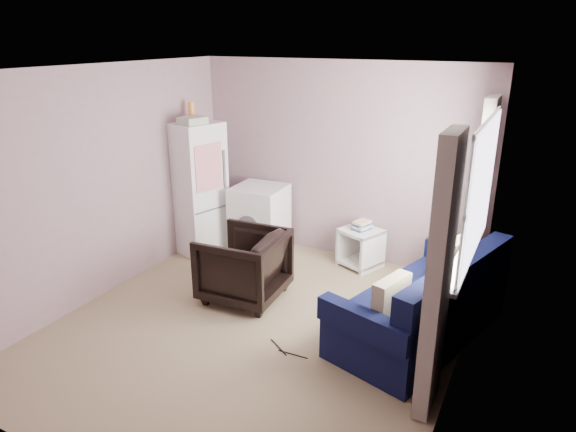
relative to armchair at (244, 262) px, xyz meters
name	(u,v)px	position (x,y,z in m)	size (l,w,h in m)	color
room	(256,209)	(0.45, -0.46, 0.83)	(3.84, 4.24, 2.54)	#958061
armchair	(244,262)	(0.00, 0.00, 0.00)	(0.83, 0.78, 0.85)	black
fridge	(197,187)	(-1.25, 0.89, 0.45)	(0.74, 0.73, 1.97)	white
washing_machine	(260,218)	(-0.50, 1.21, 0.05)	(0.67, 0.68, 0.91)	white
side_table	(361,245)	(0.87, 1.38, -0.14)	(0.58, 0.58, 0.61)	silver
sofa	(425,307)	(1.96, 0.11, -0.10)	(1.43, 2.16, 0.89)	black
window_dressing	(464,231)	(2.22, 0.23, 0.68)	(0.17, 2.62, 2.18)	white
floor_cables	(286,351)	(0.89, -0.72, -0.42)	(0.45, 0.17, 0.01)	black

